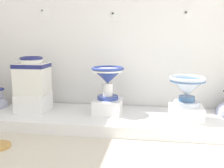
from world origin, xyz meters
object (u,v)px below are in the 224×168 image
(plinth_block_pale_glazed, at_px, (186,113))
(plinth_block_slender_white, at_px, (108,106))
(antique_toilet_pale_glazed, at_px, (187,87))
(info_placard_third, at_px, (188,15))
(info_placard_second, at_px, (115,16))
(antique_toilet_slender_white, at_px, (108,76))
(info_placard_first, at_px, (45,14))
(plinth_block_broad_patterned, at_px, (34,102))
(antique_toilet_broad_patterned, at_px, (32,75))

(plinth_block_pale_glazed, bearing_deg, plinth_block_slender_white, 171.48)
(antique_toilet_pale_glazed, xyz_separation_m, info_placard_third, (0.04, 0.54, 0.84))
(plinth_block_slender_white, bearing_deg, info_placard_second, 85.36)
(antique_toilet_slender_white, bearing_deg, plinth_block_pale_glazed, -8.52)
(plinth_block_slender_white, xyz_separation_m, info_placard_first, (-0.94, 0.40, 1.17))
(antique_toilet_slender_white, bearing_deg, info_placard_third, 22.21)
(info_placard_second, height_order, info_placard_third, info_placard_second)
(antique_toilet_pale_glazed, distance_m, info_placard_first, 2.15)
(plinth_block_pale_glazed, bearing_deg, info_placard_first, 164.00)
(plinth_block_broad_patterned, distance_m, antique_toilet_pale_glazed, 1.93)
(plinth_block_slender_white, xyz_separation_m, info_placard_third, (0.98, 0.40, 1.13))
(plinth_block_slender_white, distance_m, info_placard_second, 1.20)
(antique_toilet_broad_patterned, relative_size, info_placard_first, 3.02)
(antique_toilet_pale_glazed, relative_size, info_placard_second, 3.14)
(antique_toilet_pale_glazed, bearing_deg, info_placard_second, 149.27)
(antique_toilet_broad_patterned, xyz_separation_m, antique_toilet_slender_white, (0.97, 0.05, -0.00))
(plinth_block_slender_white, relative_size, info_placard_second, 2.91)
(info_placard_third, bearing_deg, antique_toilet_slender_white, -157.79)
(plinth_block_broad_patterned, xyz_separation_m, info_placard_second, (1.00, 0.45, 1.10))
(info_placard_first, bearing_deg, plinth_block_broad_patterned, -93.50)
(info_placard_first, xyz_separation_m, info_placard_second, (0.97, -0.00, -0.04))
(antique_toilet_pale_glazed, bearing_deg, plinth_block_broad_patterned, 177.20)
(antique_toilet_slender_white, distance_m, info_placard_first, 1.29)
(plinth_block_pale_glazed, distance_m, info_placard_third, 1.26)
(plinth_block_broad_patterned, relative_size, info_placard_third, 3.08)
(plinth_block_broad_patterned, distance_m, info_placard_third, 2.28)
(plinth_block_slender_white, xyz_separation_m, antique_toilet_slender_white, (0.00, 0.00, 0.38))
(plinth_block_slender_white, distance_m, plinth_block_pale_glazed, 0.95)
(antique_toilet_slender_white, bearing_deg, plinth_block_broad_patterned, -177.20)
(antique_toilet_slender_white, relative_size, info_placard_second, 3.08)
(antique_toilet_broad_patterned, distance_m, antique_toilet_pale_glazed, 1.91)
(antique_toilet_broad_patterned, bearing_deg, plinth_block_slender_white, 2.80)
(antique_toilet_broad_patterned, distance_m, plinth_block_slender_white, 1.04)
(antique_toilet_pale_glazed, xyz_separation_m, info_placard_second, (-0.91, 0.54, 0.83))
(plinth_block_pale_glazed, height_order, info_placard_second, info_placard_second)
(plinth_block_slender_white, distance_m, antique_toilet_pale_glazed, 0.99)
(plinth_block_slender_white, relative_size, plinth_block_pale_glazed, 1.01)
(antique_toilet_slender_white, height_order, info_placard_first, info_placard_first)
(plinth_block_pale_glazed, bearing_deg, antique_toilet_broad_patterned, 177.20)
(plinth_block_slender_white, relative_size, antique_toilet_slender_white, 0.95)
(antique_toilet_broad_patterned, bearing_deg, plinth_block_broad_patterned, 0.00)
(antique_toilet_pale_glazed, bearing_deg, antique_toilet_slender_white, 171.48)
(antique_toilet_pale_glazed, distance_m, info_placard_third, 1.00)
(antique_toilet_pale_glazed, bearing_deg, info_placard_third, 86.16)
(plinth_block_slender_white, bearing_deg, plinth_block_broad_patterned, -177.20)
(plinth_block_broad_patterned, bearing_deg, antique_toilet_broad_patterned, 180.00)
(antique_toilet_pale_glazed, bearing_deg, plinth_block_pale_glazed, 45.00)
(plinth_block_broad_patterned, height_order, antique_toilet_broad_patterned, antique_toilet_broad_patterned)
(plinth_block_pale_glazed, relative_size, info_placard_first, 2.41)
(info_placard_third, bearing_deg, antique_toilet_broad_patterned, -167.09)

